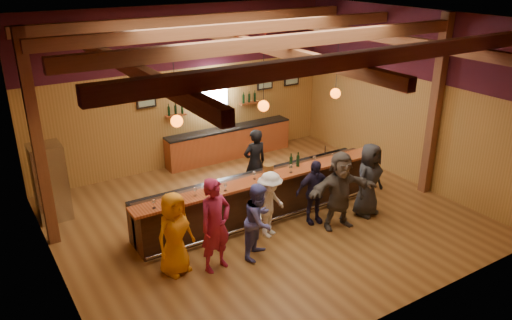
{
  "coord_description": "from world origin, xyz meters",
  "views": [
    {
      "loc": [
        -5.59,
        -8.63,
        5.65
      ],
      "look_at": [
        0.0,
        0.3,
        1.35
      ],
      "focal_mm": 35.0,
      "sensor_mm": 36.0,
      "label": 1
    }
  ],
  "objects_px": {
    "customer_redvest": "(215,225)",
    "customer_navy": "(314,192)",
    "customer_white": "(270,205)",
    "ice_bucket": "(268,170)",
    "stainless_fridge": "(50,182)",
    "customer_orange": "(174,234)",
    "customer_denim": "(259,220)",
    "bartender": "(255,163)",
    "back_bar_cabinet": "(229,143)",
    "customer_brown": "(340,190)",
    "bottle_a": "(291,162)",
    "customer_dark": "(369,180)",
    "bar_counter": "(260,195)"
  },
  "relations": [
    {
      "from": "customer_redvest",
      "to": "customer_denim",
      "type": "distance_m",
      "value": 0.96
    },
    {
      "from": "customer_navy",
      "to": "customer_brown",
      "type": "distance_m",
      "value": 0.6
    },
    {
      "from": "bar_counter",
      "to": "stainless_fridge",
      "type": "height_order",
      "value": "stainless_fridge"
    },
    {
      "from": "bar_counter",
      "to": "customer_redvest",
      "type": "bearing_deg",
      "value": -143.79
    },
    {
      "from": "bartender",
      "to": "ice_bucket",
      "type": "relative_size",
      "value": 6.66
    },
    {
      "from": "customer_orange",
      "to": "customer_white",
      "type": "relative_size",
      "value": 1.11
    },
    {
      "from": "customer_brown",
      "to": "bottle_a",
      "type": "height_order",
      "value": "customer_brown"
    },
    {
      "from": "ice_bucket",
      "to": "bottle_a",
      "type": "distance_m",
      "value": 0.7
    },
    {
      "from": "customer_dark",
      "to": "customer_redvest",
      "type": "bearing_deg",
      "value": 169.38
    },
    {
      "from": "customer_redvest",
      "to": "customer_navy",
      "type": "xyz_separation_m",
      "value": [
        2.73,
        0.46,
        -0.19
      ]
    },
    {
      "from": "customer_redvest",
      "to": "customer_denim",
      "type": "bearing_deg",
      "value": -14.53
    },
    {
      "from": "back_bar_cabinet",
      "to": "bartender",
      "type": "bearing_deg",
      "value": -105.25
    },
    {
      "from": "bottle_a",
      "to": "back_bar_cabinet",
      "type": "bearing_deg",
      "value": 83.13
    },
    {
      "from": "customer_brown",
      "to": "bartender",
      "type": "distance_m",
      "value": 2.49
    },
    {
      "from": "back_bar_cabinet",
      "to": "customer_redvest",
      "type": "relative_size",
      "value": 2.11
    },
    {
      "from": "customer_denim",
      "to": "ice_bucket",
      "type": "height_order",
      "value": "customer_denim"
    },
    {
      "from": "bar_counter",
      "to": "customer_navy",
      "type": "relative_size",
      "value": 4.17
    },
    {
      "from": "back_bar_cabinet",
      "to": "customer_denim",
      "type": "distance_m",
      "value": 5.43
    },
    {
      "from": "bar_counter",
      "to": "stainless_fridge",
      "type": "distance_m",
      "value": 4.81
    },
    {
      "from": "bartender",
      "to": "bar_counter",
      "type": "bearing_deg",
      "value": 64.84
    },
    {
      "from": "ice_bucket",
      "to": "customer_orange",
      "type": "bearing_deg",
      "value": -163.18
    },
    {
      "from": "customer_denim",
      "to": "customer_dark",
      "type": "height_order",
      "value": "customer_dark"
    },
    {
      "from": "customer_white",
      "to": "customer_navy",
      "type": "bearing_deg",
      "value": -25.2
    },
    {
      "from": "customer_denim",
      "to": "bar_counter",
      "type": "bearing_deg",
      "value": 22.63
    },
    {
      "from": "bar_counter",
      "to": "stainless_fridge",
      "type": "xyz_separation_m",
      "value": [
        -4.12,
        2.45,
        0.38
      ]
    },
    {
      "from": "back_bar_cabinet",
      "to": "bottle_a",
      "type": "bearing_deg",
      "value": -96.87
    },
    {
      "from": "customer_orange",
      "to": "ice_bucket",
      "type": "relative_size",
      "value": 6.32
    },
    {
      "from": "bar_counter",
      "to": "customer_navy",
      "type": "height_order",
      "value": "customer_navy"
    },
    {
      "from": "bar_counter",
      "to": "customer_brown",
      "type": "relative_size",
      "value": 3.51
    },
    {
      "from": "bar_counter",
      "to": "customer_redvest",
      "type": "xyz_separation_m",
      "value": [
        -1.88,
        -1.38,
        0.43
      ]
    },
    {
      "from": "back_bar_cabinet",
      "to": "customer_dark",
      "type": "relative_size",
      "value": 2.27
    },
    {
      "from": "customer_redvest",
      "to": "customer_brown",
      "type": "xyz_separation_m",
      "value": [
        3.07,
        -0.01,
        -0.05
      ]
    },
    {
      "from": "stainless_fridge",
      "to": "customer_orange",
      "type": "relative_size",
      "value": 1.08
    },
    {
      "from": "customer_orange",
      "to": "customer_dark",
      "type": "bearing_deg",
      "value": -20.01
    },
    {
      "from": "customer_dark",
      "to": "bartender",
      "type": "relative_size",
      "value": 1.0
    },
    {
      "from": "customer_redvest",
      "to": "customer_brown",
      "type": "height_order",
      "value": "customer_redvest"
    },
    {
      "from": "customer_white",
      "to": "ice_bucket",
      "type": "height_order",
      "value": "customer_white"
    },
    {
      "from": "customer_denim",
      "to": "bartender",
      "type": "bearing_deg",
      "value": 25.56
    },
    {
      "from": "customer_denim",
      "to": "customer_navy",
      "type": "bearing_deg",
      "value": -18.39
    },
    {
      "from": "bartender",
      "to": "customer_denim",
      "type": "bearing_deg",
      "value": 60.34
    },
    {
      "from": "customer_redvest",
      "to": "customer_navy",
      "type": "relative_size",
      "value": 1.25
    },
    {
      "from": "back_bar_cabinet",
      "to": "ice_bucket",
      "type": "bearing_deg",
      "value": -106.57
    },
    {
      "from": "customer_orange",
      "to": "bottle_a",
      "type": "xyz_separation_m",
      "value": [
        3.32,
        0.89,
        0.42
      ]
    },
    {
      "from": "customer_denim",
      "to": "customer_navy",
      "type": "relative_size",
      "value": 1.05
    },
    {
      "from": "customer_orange",
      "to": "customer_navy",
      "type": "height_order",
      "value": "customer_orange"
    },
    {
      "from": "back_bar_cabinet",
      "to": "bartender",
      "type": "xyz_separation_m",
      "value": [
        -0.7,
        -2.57,
        0.4
      ]
    },
    {
      "from": "bartender",
      "to": "customer_navy",
      "type": "bearing_deg",
      "value": 101.42
    },
    {
      "from": "stainless_fridge",
      "to": "customer_navy",
      "type": "height_order",
      "value": "stainless_fridge"
    },
    {
      "from": "stainless_fridge",
      "to": "customer_redvest",
      "type": "xyz_separation_m",
      "value": [
        2.24,
        -3.83,
        0.05
      ]
    },
    {
      "from": "bar_counter",
      "to": "customer_dark",
      "type": "relative_size",
      "value": 3.58
    }
  ]
}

